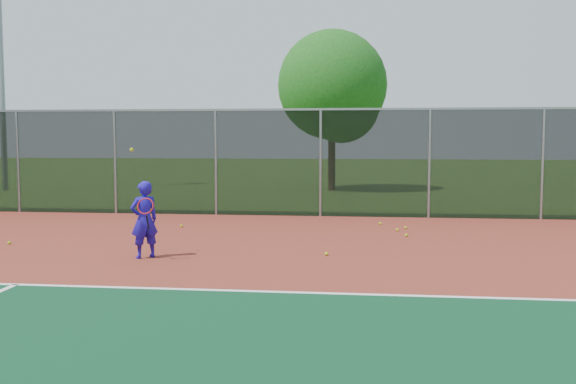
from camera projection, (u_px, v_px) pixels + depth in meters
The scene contains 12 objects.
ground at pixel (559, 383), 5.88m from camera, with size 120.00×120.00×0.00m, color #345F1B.
court_apron at pixel (510, 320), 7.86m from camera, with size 30.00×20.00×0.02m, color maroon.
fence_back at pixel (429, 162), 17.62m from camera, with size 30.00×0.06×3.03m.
tennis_player at pixel (144, 219), 11.80m from camera, with size 0.62×0.71×2.03m.
practice_ball_0 at pixel (182, 226), 15.85m from camera, with size 0.07×0.07×0.07m, color #A9C516.
practice_ball_2 at pixel (380, 223), 16.31m from camera, with size 0.07×0.07×0.07m, color #A9C516.
practice_ball_3 at pixel (406, 235), 14.36m from camera, with size 0.07×0.07×0.07m, color #A9C516.
practice_ball_4 at pixel (9, 243), 13.33m from camera, with size 0.07×0.07×0.07m, color #A9C516.
practice_ball_5 at pixel (406, 228), 15.56m from camera, with size 0.07×0.07×0.07m, color #A9C516.
practice_ball_6 at pixel (327, 254), 12.07m from camera, with size 0.07×0.07×0.07m, color #A9C516.
practice_ball_8 at pixel (397, 230), 15.19m from camera, with size 0.07×0.07×0.07m, color #A9C516.
tree_back_left at pixel (334, 90), 26.60m from camera, with size 4.56×4.56×6.69m.
Camera 1 is at (-1.81, -5.96, 2.25)m, focal length 40.00 mm.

